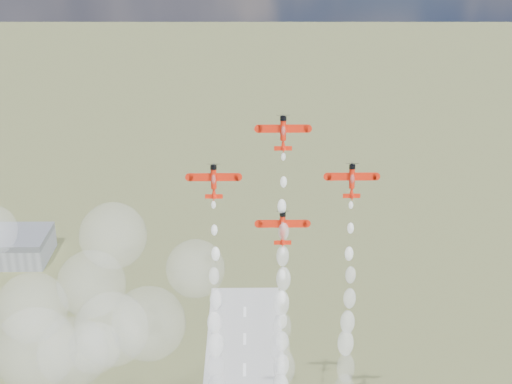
{
  "coord_description": "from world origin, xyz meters",
  "views": [
    {
      "loc": [
        1.72,
        -129.01,
        162.68
      ],
      "look_at": [
        3.43,
        18.6,
        101.37
      ],
      "focal_mm": 50.0,
      "sensor_mm": 36.0,
      "label": 1
    }
  ],
  "objects_px": {
    "plane_slot": "(283,227)",
    "plane_left": "(214,181)",
    "plane_right": "(352,180)",
    "plane_lead": "(283,132)"
  },
  "relations": [
    {
      "from": "plane_lead",
      "to": "plane_slot",
      "type": "height_order",
      "value": "plane_lead"
    },
    {
      "from": "plane_lead",
      "to": "plane_left",
      "type": "height_order",
      "value": "plane_lead"
    },
    {
      "from": "plane_left",
      "to": "plane_right",
      "type": "bearing_deg",
      "value": 0.0
    },
    {
      "from": "plane_left",
      "to": "plane_lead",
      "type": "bearing_deg",
      "value": 7.31
    },
    {
      "from": "plane_slot",
      "to": "plane_left",
      "type": "bearing_deg",
      "value": 172.69
    },
    {
      "from": "plane_lead",
      "to": "plane_right",
      "type": "xyz_separation_m",
      "value": [
        15.44,
        -1.98,
        -10.63
      ]
    },
    {
      "from": "plane_left",
      "to": "plane_right",
      "type": "relative_size",
      "value": 1.0
    },
    {
      "from": "plane_left",
      "to": "plane_right",
      "type": "xyz_separation_m",
      "value": [
        30.88,
        0.0,
        0.0
      ]
    },
    {
      "from": "plane_lead",
      "to": "plane_slot",
      "type": "xyz_separation_m",
      "value": [
        0.0,
        -3.96,
        -21.25
      ]
    },
    {
      "from": "plane_lead",
      "to": "plane_right",
      "type": "height_order",
      "value": "plane_lead"
    }
  ]
}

